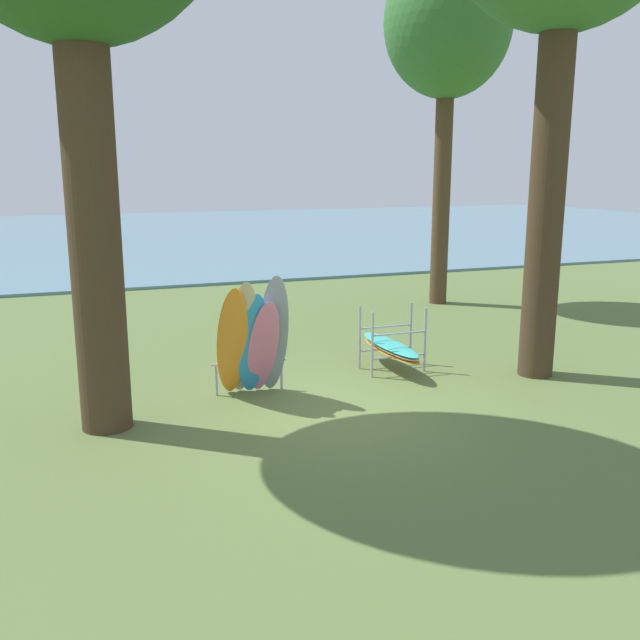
% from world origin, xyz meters
% --- Properties ---
extents(ground_plane, '(80.00, 80.00, 0.00)m').
position_xyz_m(ground_plane, '(0.00, 0.00, 0.00)').
color(ground_plane, '#566B38').
extents(lake_water, '(80.00, 36.00, 0.10)m').
position_xyz_m(lake_water, '(0.00, 30.60, 0.05)').
color(lake_water, slate).
rests_on(lake_water, ground).
extents(tree_mid_behind, '(3.43, 3.43, 9.58)m').
position_xyz_m(tree_mid_behind, '(6.05, 7.52, 7.47)').
color(tree_mid_behind, '#4C3823').
rests_on(tree_mid_behind, ground).
extents(leaning_board_pile, '(1.31, 1.05, 2.16)m').
position_xyz_m(leaning_board_pile, '(-1.09, 1.11, 0.99)').
color(leaning_board_pile, orange).
rests_on(leaning_board_pile, ground).
extents(board_storage_rack, '(1.15, 2.11, 1.25)m').
position_xyz_m(board_storage_rack, '(1.82, 1.82, 0.47)').
color(board_storage_rack, '#9EA0A5').
rests_on(board_storage_rack, ground).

